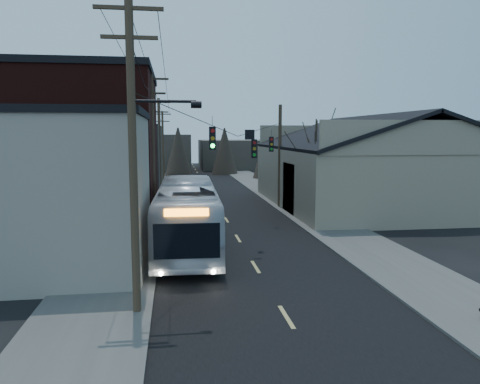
# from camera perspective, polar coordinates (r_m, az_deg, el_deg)

# --- Properties ---
(ground) EXTENTS (160.00, 160.00, 0.00)m
(ground) POSITION_cam_1_polar(r_m,az_deg,el_deg) (14.61, 7.62, -17.83)
(ground) COLOR black
(ground) RESTS_ON ground
(road_surface) EXTENTS (9.00, 110.00, 0.02)m
(road_surface) POSITION_cam_1_polar(r_m,az_deg,el_deg) (43.33, -3.14, -1.03)
(road_surface) COLOR black
(road_surface) RESTS_ON ground
(sidewalk_left) EXTENTS (4.00, 110.00, 0.12)m
(sidewalk_left) POSITION_cam_1_polar(r_m,az_deg,el_deg) (43.26, -11.75, -1.11)
(sidewalk_left) COLOR #474744
(sidewalk_left) RESTS_ON ground
(sidewalk_right) EXTENTS (4.00, 110.00, 0.12)m
(sidewalk_right) POSITION_cam_1_polar(r_m,az_deg,el_deg) (44.35, 5.26, -0.79)
(sidewalk_right) COLOR #474744
(sidewalk_right) RESTS_ON ground
(building_clapboard) EXTENTS (8.00, 8.00, 7.00)m
(building_clapboard) POSITION_cam_1_polar(r_m,az_deg,el_deg) (22.53, -21.70, -0.13)
(building_clapboard) COLOR gray
(building_clapboard) RESTS_ON ground
(building_brick) EXTENTS (10.00, 12.00, 10.00)m
(building_brick) POSITION_cam_1_polar(r_m,az_deg,el_deg) (33.36, -19.08, 4.77)
(building_brick) COLOR black
(building_brick) RESTS_ON ground
(building_left_far) EXTENTS (9.00, 14.00, 7.00)m
(building_left_far) POSITION_cam_1_polar(r_m,az_deg,el_deg) (49.15, -14.91, 3.80)
(building_left_far) COLOR #39332D
(building_left_far) RESTS_ON ground
(warehouse) EXTENTS (16.16, 20.60, 7.73)m
(warehouse) POSITION_cam_1_polar(r_m,az_deg,el_deg) (41.40, 15.71, 2.08)
(warehouse) COLOR gray
(warehouse) RESTS_ON ground
(building_far_left) EXTENTS (10.00, 12.00, 6.00)m
(building_far_left) POSITION_cam_1_polar(r_m,az_deg,el_deg) (77.83, -9.82, 4.71)
(building_far_left) COLOR #39332D
(building_far_left) RESTS_ON ground
(building_far_right) EXTENTS (12.00, 14.00, 5.00)m
(building_far_right) POSITION_cam_1_polar(r_m,az_deg,el_deg) (83.50, -0.73, 4.62)
(building_far_right) COLOR #39332D
(building_far_right) RESTS_ON ground
(bare_tree) EXTENTS (0.40, 0.40, 7.20)m
(bare_tree) POSITION_cam_1_polar(r_m,az_deg,el_deg) (34.37, 9.17, 2.79)
(bare_tree) COLOR black
(bare_tree) RESTS_ON ground
(utility_lines) EXTENTS (11.24, 45.28, 10.50)m
(utility_lines) POSITION_cam_1_polar(r_m,az_deg,el_deg) (36.90, -7.24, 5.22)
(utility_lines) COLOR #382B1E
(utility_lines) RESTS_ON ground
(bus) EXTENTS (3.48, 13.21, 3.65)m
(bus) POSITION_cam_1_polar(r_m,az_deg,el_deg) (25.25, -6.45, -2.77)
(bus) COLOR silver
(bus) RESTS_ON ground
(parked_car) EXTENTS (1.75, 4.00, 1.28)m
(parked_car) POSITION_cam_1_polar(r_m,az_deg,el_deg) (46.06, -8.80, 0.18)
(parked_car) COLOR #9EA1A6
(parked_car) RESTS_ON ground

